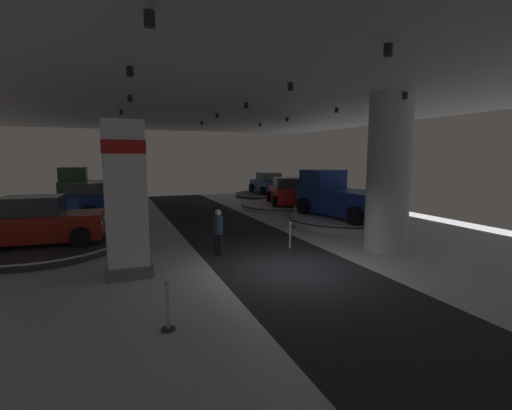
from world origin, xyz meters
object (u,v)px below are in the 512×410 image
object	(u,v)px
brand_sign_pylon	(126,198)
display_platform_far_left	(93,215)
display_car_mid_left	(38,222)
visitor_walking_near	(218,229)
display_car_far_right	(287,192)
display_platform_far_right	(286,206)
pickup_truck_deep_left	(96,187)
display_car_far_left	(92,200)
display_platform_mid_left	(41,247)
display_platform_deep_right	(268,194)
display_platform_mid_right	(344,220)
pickup_truck_mid_right	(340,198)
display_platform_deep_left	(102,202)
column_right	(388,174)
display_car_deep_right	(268,184)

from	to	relation	value
brand_sign_pylon	display_platform_far_left	world-z (taller)	brand_sign_pylon
display_car_mid_left	visitor_walking_near	world-z (taller)	display_car_mid_left
brand_sign_pylon	display_car_far_right	distance (m)	14.70
display_platform_far_right	display_car_mid_left	bearing A→B (deg)	-153.79
visitor_walking_near	display_platform_far_left	bearing A→B (deg)	113.91
pickup_truck_deep_left	display_car_far_left	bearing A→B (deg)	-90.19
display_platform_mid_left	visitor_walking_near	bearing A→B (deg)	-26.63
display_platform_deep_right	display_platform_mid_right	bearing A→B (deg)	-95.89
display_platform_far_right	pickup_truck_mid_right	world-z (taller)	pickup_truck_mid_right
brand_sign_pylon	display_platform_deep_left	size ratio (longest dim) A/B	0.77
display_platform_far_left	pickup_truck_deep_left	distance (m)	6.04
pickup_truck_deep_left	display_platform_far_left	bearing A→B (deg)	-90.02
display_car_far_right	display_platform_far_right	bearing A→B (deg)	73.78
display_car_far_right	brand_sign_pylon	bearing A→B (deg)	-133.81
column_right	pickup_truck_mid_right	xyz separation A→B (m)	(1.62, 5.19, -1.46)
display_platform_far_left	visitor_walking_near	world-z (taller)	visitor_walking_near
display_car_mid_left	display_platform_deep_left	distance (m)	13.07
display_platform_far_right	display_platform_mid_right	xyz separation A→B (m)	(0.30, -5.96, 0.03)
display_car_mid_left	pickup_truck_deep_left	size ratio (longest dim) A/B	0.81
column_right	visitor_walking_near	size ratio (longest dim) A/B	3.46
display_platform_far_right	display_car_mid_left	world-z (taller)	display_car_mid_left
display_platform_far_right	display_car_far_left	world-z (taller)	display_car_far_left
display_platform_deep_right	visitor_walking_near	size ratio (longest dim) A/B	3.48
display_platform_mid_right	display_car_far_left	distance (m)	13.59
display_platform_far_right	brand_sign_pylon	bearing A→B (deg)	-133.75
display_car_mid_left	display_platform_mid_right	world-z (taller)	display_car_mid_left
display_car_mid_left	pickup_truck_deep_left	xyz separation A→B (m)	(1.43, 12.93, 0.22)
display_platform_mid_left	display_car_mid_left	world-z (taller)	display_car_mid_left
brand_sign_pylon	display_car_far_left	xyz separation A→B (m)	(-1.45, 11.17, -1.22)
display_platform_far_left	display_platform_deep_right	bearing A→B (deg)	25.31
pickup_truck_deep_left	display_platform_deep_right	world-z (taller)	pickup_truck_deep_left
column_right	display_car_far_left	bearing A→B (deg)	131.91
display_platform_far_right	display_car_far_left	bearing A→B (deg)	177.22
column_right	pickup_truck_deep_left	xyz separation A→B (m)	(-10.21, 17.35, -1.49)
column_right	display_car_far_right	size ratio (longest dim) A/B	1.21
display_platform_mid_right	display_car_deep_right	distance (m)	12.86
display_car_mid_left	pickup_truck_mid_right	size ratio (longest dim) A/B	0.78
display_car_mid_left	pickup_truck_deep_left	world-z (taller)	pickup_truck_deep_left
display_platform_far_left	pickup_truck_deep_left	world-z (taller)	pickup_truck_deep_left
display_platform_far_right	display_platform_mid_left	world-z (taller)	display_platform_far_right
pickup_truck_mid_right	pickup_truck_deep_left	size ratio (longest dim) A/B	1.05
brand_sign_pylon	pickup_truck_deep_left	distance (m)	17.21
brand_sign_pylon	display_platform_far_right	bearing A→B (deg)	46.25
display_platform_mid_left	display_car_deep_right	xyz separation A→B (m)	(14.60, 13.21, 0.91)
display_platform_mid_left	display_platform_deep_right	bearing A→B (deg)	42.20
brand_sign_pylon	display_platform_mid_right	distance (m)	11.61
brand_sign_pylon	display_platform_mid_right	xyz separation A→B (m)	(10.44, 4.64, -2.05)
display_platform_far_right	display_car_mid_left	distance (m)	14.53
visitor_walking_near	display_car_deep_right	bearing A→B (deg)	61.32
display_car_far_left	pickup_truck_deep_left	xyz separation A→B (m)	(0.02, 5.96, 0.24)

